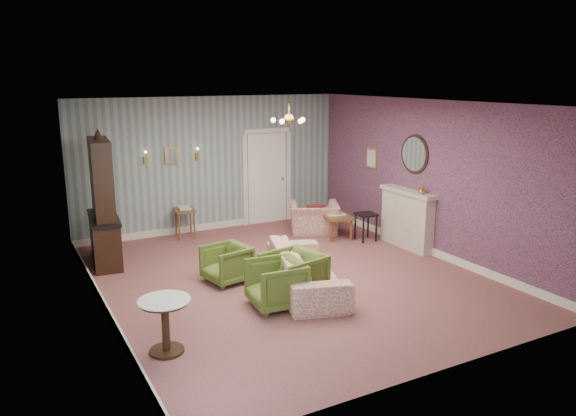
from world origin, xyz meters
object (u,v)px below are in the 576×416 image
dresser (102,199)px  pedestal_table (166,326)px  coffee_table (334,225)px  olive_chair_a (276,282)px  sofa_chintz (306,262)px  fireplace (407,219)px  olive_chair_b (293,274)px  olive_chair_c (227,262)px  side_table_black (366,227)px  wingback_chair (314,213)px

dresser → pedestal_table: dresser is taller
coffee_table → pedestal_table: (-4.59, -3.30, 0.10)m
olive_chair_a → sofa_chintz: bearing=123.6°
olive_chair_a → fireplace: fireplace is taller
olive_chair_b → dresser: dresser is taller
olive_chair_c → dresser: 2.64m
dresser → fireplace: size_ratio=1.70×
olive_chair_a → side_table_black: bearing=128.8°
olive_chair_c → sofa_chintz: (0.99, -0.88, 0.11)m
olive_chair_c → wingback_chair: bearing=112.5°
olive_chair_a → olive_chair_b: size_ratio=0.95×
sofa_chintz → wingback_chair: (1.77, 2.69, -0.00)m
olive_chair_c → wingback_chair: (2.76, 1.81, 0.10)m
olive_chair_c → pedestal_table: size_ratio=0.98×
sofa_chintz → wingback_chair: size_ratio=2.25×
sofa_chintz → pedestal_table: 2.75m
olive_chair_b → wingback_chair: size_ratio=0.80×
fireplace → olive_chair_b: bearing=-158.8°
olive_chair_a → side_table_black: 3.79m
olive_chair_b → wingback_chair: 3.69m
olive_chair_a → coffee_table: bearing=139.4°
wingback_chair → fireplace: size_ratio=0.73×
olive_chair_b → sofa_chintz: 0.49m
sofa_chintz → olive_chair_b: bearing=143.9°
olive_chair_a → wingback_chair: wingback_chair is taller
olive_chair_a → coffee_table: (2.77, 2.71, -0.14)m
wingback_chair → coffee_table: wingback_chair is taller
olive_chair_a → dresser: (-1.82, 3.23, 0.81)m
side_table_black → dresser: bearing=167.2°
dresser → fireplace: bearing=-12.8°
sofa_chintz → dresser: bearing=59.3°
olive_chair_b → wingback_chair: wingback_chair is taller
sofa_chintz → coffee_table: bearing=-24.1°
olive_chair_c → wingback_chair: wingback_chair is taller
side_table_black → olive_chair_a: bearing=-146.3°
side_table_black → pedestal_table: bearing=-151.5°
coffee_table → pedestal_table: 5.66m
olive_chair_a → olive_chair_c: olive_chair_a is taller
wingback_chair → side_table_black: wingback_chair is taller
coffee_table → pedestal_table: bearing=-144.3°
dresser → coffee_table: (4.59, -0.52, -0.94)m
dresser → coffee_table: bearing=-0.4°
fireplace → olive_chair_a: bearing=-159.1°
olive_chair_a → dresser: size_ratio=0.32×
olive_chair_c → pedestal_table: bearing=-50.5°
side_table_black → pedestal_table: size_ratio=0.83×
fireplace → coffee_table: 1.61m
olive_chair_c → sofa_chintz: size_ratio=0.30×
olive_chair_c → fireplace: (3.85, 0.09, 0.24)m
olive_chair_b → sofa_chintz: sofa_chintz is taller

